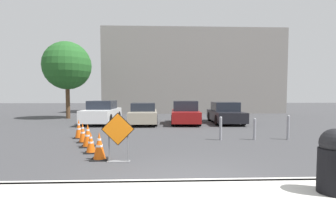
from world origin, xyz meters
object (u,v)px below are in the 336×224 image
at_px(traffic_cone_second, 91,143).
at_px(traffic_cone_fourth, 83,133).
at_px(parked_car_fourth, 225,113).
at_px(traffic_cone_nearest, 99,146).
at_px(bollard_second, 255,128).
at_px(traffic_cone_third, 88,136).
at_px(parked_car_nearest, 102,113).
at_px(parked_car_second, 143,114).
at_px(road_closed_sign, 118,135).
at_px(parked_car_third, 185,113).
at_px(bollard_third, 288,127).
at_px(trash_bin, 335,161).
at_px(traffic_cone_fifth, 79,129).
at_px(bollard_nearest, 221,128).

height_order(traffic_cone_second, traffic_cone_fourth, traffic_cone_fourth).
bearing_deg(traffic_cone_second, parked_car_fourth, 53.01).
xyz_separation_m(traffic_cone_nearest, bollard_second, (5.74, 3.14, 0.09)).
xyz_separation_m(traffic_cone_third, parked_car_nearest, (-1.13, 7.92, 0.30)).
relative_size(traffic_cone_second, parked_car_second, 0.15).
xyz_separation_m(road_closed_sign, parked_car_third, (2.92, 9.75, -0.09)).
height_order(road_closed_sign, bollard_third, road_closed_sign).
bearing_deg(traffic_cone_second, traffic_cone_third, 109.54).
relative_size(traffic_cone_second, bollard_second, 0.75).
xyz_separation_m(traffic_cone_second, traffic_cone_fourth, (-0.79, 1.90, 0.05)).
distance_m(trash_bin, bollard_third, 6.74).
distance_m(traffic_cone_fourth, traffic_cone_fifth, 1.15).
bearing_deg(parked_car_nearest, parked_car_third, 178.33).
distance_m(parked_car_nearest, bollard_nearest, 9.18).
bearing_deg(traffic_cone_nearest, traffic_cone_fifth, 114.06).
bearing_deg(bollard_third, trash_bin, -110.75).
bearing_deg(traffic_cone_fifth, traffic_cone_fourth, -66.23).
bearing_deg(road_closed_sign, parked_car_fourth, 60.83).
bearing_deg(parked_car_fourth, traffic_cone_fourth, 45.25).
bearing_deg(parked_car_second, traffic_cone_fourth, 72.18).
bearing_deg(trash_bin, road_closed_sign, 145.87).
xyz_separation_m(traffic_cone_second, bollard_nearest, (4.78, 2.24, 0.19)).
bearing_deg(traffic_cone_fifth, traffic_cone_second, -67.01).
height_order(road_closed_sign, traffic_cone_third, road_closed_sign).
bearing_deg(parked_car_nearest, traffic_cone_fifth, 94.86).
xyz_separation_m(parked_car_nearest, bollard_third, (9.14, -6.70, -0.16)).
bearing_deg(traffic_cone_nearest, road_closed_sign, -27.87).
bearing_deg(parked_car_third, parked_car_second, 1.78).
height_order(traffic_cone_fourth, trash_bin, trash_bin).
bearing_deg(road_closed_sign, bollard_second, 33.84).
xyz_separation_m(parked_car_third, parked_car_fourth, (2.74, 0.39, -0.04)).
distance_m(traffic_cone_fifth, parked_car_second, 6.21).
xyz_separation_m(traffic_cone_nearest, trash_bin, (4.79, -3.16, 0.32)).
relative_size(traffic_cone_fourth, parked_car_third, 0.19).
xyz_separation_m(traffic_cone_fifth, parked_car_second, (2.50, 5.68, 0.24)).
height_order(traffic_cone_fourth, bollard_third, bollard_third).
bearing_deg(parked_car_second, trash_bin, 106.56).
bearing_deg(traffic_cone_third, traffic_cone_fifth, 114.74).
bearing_deg(trash_bin, traffic_cone_fifth, 132.84).
bearing_deg(traffic_cone_second, trash_bin, -37.72).
height_order(parked_car_third, bollard_second, parked_car_third).
height_order(trash_bin, bollard_nearest, trash_bin).
bearing_deg(road_closed_sign, parked_car_second, 88.92).
bearing_deg(parked_car_second, traffic_cone_nearest, 84.38).
bearing_deg(traffic_cone_second, traffic_cone_nearest, -62.59).
xyz_separation_m(traffic_cone_nearest, parked_car_fourth, (6.25, 9.83, 0.26)).
height_order(traffic_cone_fourth, bollard_second, bollard_second).
bearing_deg(bollard_third, bollard_nearest, -180.00).
bearing_deg(parked_car_nearest, bollard_second, 141.56).
xyz_separation_m(parked_car_nearest, parked_car_fourth, (8.21, -0.02, -0.06)).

